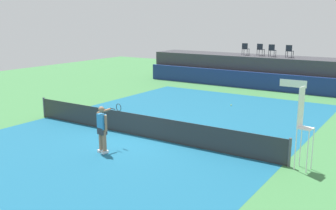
{
  "coord_description": "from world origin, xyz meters",
  "views": [
    {
      "loc": [
        9.57,
        -12.55,
        4.88
      ],
      "look_at": [
        0.0,
        2.0,
        1.0
      ],
      "focal_mm": 41.49,
      "sensor_mm": 36.0,
      "label": 1
    }
  ],
  "objects_px": {
    "spectator_chair_far_left": "(245,48)",
    "spectator_chair_right": "(289,51)",
    "net_post_near": "(44,107)",
    "tennis_player": "(103,128)",
    "tennis_ball": "(231,105)",
    "spectator_chair_left": "(260,49)",
    "spectator_chair_center": "(272,50)",
    "net_post_far": "(290,152)",
    "umpire_chair": "(303,123)"
  },
  "relations": [
    {
      "from": "umpire_chair",
      "to": "net_post_far",
      "type": "height_order",
      "value": "umpire_chair"
    },
    {
      "from": "spectator_chair_far_left",
      "to": "net_post_far",
      "type": "distance_m",
      "value": 17.29
    },
    {
      "from": "spectator_chair_center",
      "to": "tennis_player",
      "type": "xyz_separation_m",
      "value": [
        -0.4,
        -17.4,
        -1.73
      ]
    },
    {
      "from": "umpire_chair",
      "to": "net_post_far",
      "type": "distance_m",
      "value": 1.14
    },
    {
      "from": "spectator_chair_right",
      "to": "umpire_chair",
      "type": "xyz_separation_m",
      "value": [
        4.91,
        -15.01,
        -1.11
      ]
    },
    {
      "from": "spectator_chair_far_left",
      "to": "spectator_chair_right",
      "type": "xyz_separation_m",
      "value": [
        3.36,
        -0.19,
        0.0
      ]
    },
    {
      "from": "spectator_chair_far_left",
      "to": "spectator_chair_right",
      "type": "relative_size",
      "value": 1.0
    },
    {
      "from": "spectator_chair_far_left",
      "to": "net_post_far",
      "type": "height_order",
      "value": "spectator_chair_far_left"
    },
    {
      "from": "tennis_ball",
      "to": "net_post_far",
      "type": "bearing_deg",
      "value": -53.87
    },
    {
      "from": "net_post_near",
      "to": "tennis_ball",
      "type": "relative_size",
      "value": 14.71
    },
    {
      "from": "spectator_chair_far_left",
      "to": "umpire_chair",
      "type": "xyz_separation_m",
      "value": [
        8.27,
        -15.2,
        -1.11
      ]
    },
    {
      "from": "net_post_far",
      "to": "tennis_ball",
      "type": "distance_m",
      "value": 9.4
    },
    {
      "from": "spectator_chair_far_left",
      "to": "net_post_near",
      "type": "bearing_deg",
      "value": -106.41
    },
    {
      "from": "tennis_player",
      "to": "tennis_ball",
      "type": "distance_m",
      "value": 10.03
    },
    {
      "from": "spectator_chair_far_left",
      "to": "net_post_far",
      "type": "bearing_deg",
      "value": -62.5
    },
    {
      "from": "spectator_chair_left",
      "to": "tennis_ball",
      "type": "relative_size",
      "value": 13.06
    },
    {
      "from": "spectator_chair_center",
      "to": "tennis_player",
      "type": "distance_m",
      "value": 17.49
    },
    {
      "from": "spectator_chair_right",
      "to": "tennis_player",
      "type": "relative_size",
      "value": 0.5
    },
    {
      "from": "spectator_chair_far_left",
      "to": "net_post_near",
      "type": "relative_size",
      "value": 0.89
    },
    {
      "from": "spectator_chair_left",
      "to": "umpire_chair",
      "type": "bearing_deg",
      "value": -65.03
    },
    {
      "from": "umpire_chair",
      "to": "net_post_near",
      "type": "bearing_deg",
      "value": -179.93
    },
    {
      "from": "spectator_chair_far_left",
      "to": "tennis_player",
      "type": "xyz_separation_m",
      "value": [
        1.73,
        -17.6,
        -1.73
      ]
    },
    {
      "from": "tennis_player",
      "to": "spectator_chair_right",
      "type": "bearing_deg",
      "value": 84.64
    },
    {
      "from": "spectator_chair_left",
      "to": "spectator_chair_right",
      "type": "bearing_deg",
      "value": -6.71
    },
    {
      "from": "tennis_player",
      "to": "spectator_chair_left",
      "type": "bearing_deg",
      "value": 91.85
    },
    {
      "from": "umpire_chair",
      "to": "spectator_chair_left",
      "type": "bearing_deg",
      "value": 114.97
    },
    {
      "from": "spectator_chair_left",
      "to": "net_post_near",
      "type": "bearing_deg",
      "value": -110.23
    },
    {
      "from": "spectator_chair_left",
      "to": "tennis_ball",
      "type": "xyz_separation_m",
      "value": [
        1.23,
        -7.7,
        -2.66
      ]
    },
    {
      "from": "spectator_chair_center",
      "to": "net_post_far",
      "type": "height_order",
      "value": "spectator_chair_center"
    },
    {
      "from": "spectator_chair_right",
      "to": "tennis_ball",
      "type": "distance_m",
      "value": 7.96
    },
    {
      "from": "spectator_chair_right",
      "to": "tennis_player",
      "type": "distance_m",
      "value": 17.57
    },
    {
      "from": "umpire_chair",
      "to": "tennis_player",
      "type": "bearing_deg",
      "value": -159.87
    },
    {
      "from": "spectator_chair_center",
      "to": "tennis_ball",
      "type": "height_order",
      "value": "spectator_chair_center"
    },
    {
      "from": "net_post_near",
      "to": "net_post_far",
      "type": "distance_m",
      "value": 12.4
    },
    {
      "from": "spectator_chair_left",
      "to": "umpire_chair",
      "type": "xyz_separation_m",
      "value": [
        7.11,
        -15.27,
        -1.11
      ]
    },
    {
      "from": "tennis_player",
      "to": "tennis_ball",
      "type": "bearing_deg",
      "value": 86.21
    },
    {
      "from": "spectator_chair_far_left",
      "to": "net_post_near",
      "type": "height_order",
      "value": "spectator_chair_far_left"
    },
    {
      "from": "spectator_chair_center",
      "to": "net_post_far",
      "type": "relative_size",
      "value": 0.89
    },
    {
      "from": "spectator_chair_left",
      "to": "net_post_far",
      "type": "distance_m",
      "value": 16.86
    },
    {
      "from": "spectator_chair_left",
      "to": "net_post_far",
      "type": "height_order",
      "value": "spectator_chair_left"
    },
    {
      "from": "spectator_chair_left",
      "to": "spectator_chair_far_left",
      "type": "bearing_deg",
      "value": -176.42
    },
    {
      "from": "spectator_chair_left",
      "to": "tennis_ball",
      "type": "distance_m",
      "value": 8.24
    },
    {
      "from": "spectator_chair_left",
      "to": "tennis_player",
      "type": "height_order",
      "value": "spectator_chair_left"
    },
    {
      "from": "spectator_chair_far_left",
      "to": "spectator_chair_left",
      "type": "bearing_deg",
      "value": 3.58
    },
    {
      "from": "spectator_chair_right",
      "to": "umpire_chair",
      "type": "height_order",
      "value": "spectator_chair_right"
    },
    {
      "from": "spectator_chair_center",
      "to": "net_post_far",
      "type": "bearing_deg",
      "value": -68.89
    },
    {
      "from": "net_post_far",
      "to": "spectator_chair_right",
      "type": "bearing_deg",
      "value": 106.88
    },
    {
      "from": "spectator_chair_far_left",
      "to": "spectator_chair_center",
      "type": "distance_m",
      "value": 2.13
    },
    {
      "from": "spectator_chair_center",
      "to": "net_post_near",
      "type": "bearing_deg",
      "value": -113.74
    },
    {
      "from": "net_post_near",
      "to": "tennis_player",
      "type": "bearing_deg",
      "value": -21.0
    }
  ]
}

